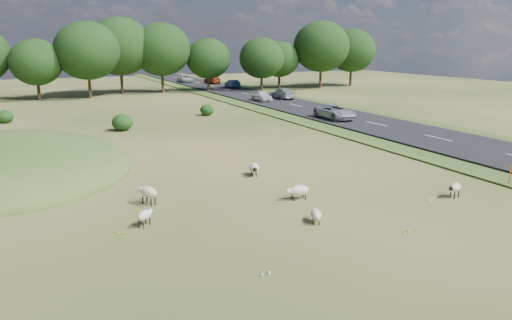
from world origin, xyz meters
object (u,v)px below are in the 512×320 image
at_px(car_0, 282,93).
at_px(sheep_0, 298,191).
at_px(sheep_2, 148,192).
at_px(sheep_1, 254,168).
at_px(car_2, 232,84).
at_px(sheep_4, 455,188).
at_px(sheep_3, 316,215).
at_px(car_1, 212,80).
at_px(car_5, 185,79).
at_px(car_7, 262,96).
at_px(marker_post, 510,175).
at_px(sheep_5, 145,215).
at_px(car_6, 335,112).

bearing_deg(car_0, sheep_0, 63.89).
bearing_deg(sheep_2, sheep_1, -96.63).
distance_m(sheep_0, car_2, 62.42).
distance_m(sheep_4, car_2, 63.41).
height_order(sheep_3, car_1, car_1).
relative_size(sheep_0, car_2, 0.32).
height_order(sheep_0, sheep_4, sheep_4).
distance_m(sheep_4, car_5, 78.52).
xyz_separation_m(sheep_1, car_5, (16.13, 69.86, 0.44)).
relative_size(car_0, car_7, 1.22).
height_order(marker_post, car_1, car_1).
bearing_deg(sheep_2, sheep_3, -161.26).
distance_m(sheep_5, car_6, 32.44).
height_order(sheep_2, sheep_3, sheep_2).
xyz_separation_m(marker_post, sheep_2, (-19.02, 4.97, 0.03)).
xyz_separation_m(sheep_1, sheep_2, (-6.98, -2.86, 0.17)).
bearing_deg(car_0, sheep_2, 54.75).
bearing_deg(sheep_4, car_0, -126.58).
bearing_deg(car_0, sheep_4, 74.17).
relative_size(sheep_0, sheep_1, 0.97).
bearing_deg(car_5, sheep_3, -102.19).
relative_size(sheep_3, car_7, 0.28).
distance_m(sheep_3, sheep_4, 8.42).
relative_size(sheep_0, car_6, 0.25).
relative_size(sheep_2, car_5, 0.27).
distance_m(sheep_3, car_7, 45.55).
relative_size(sheep_4, car_0, 0.23).
relative_size(sheep_1, sheep_2, 1.04).
height_order(car_1, car_7, car_1).
relative_size(car_2, car_6, 0.79).
height_order(sheep_2, sheep_5, sheep_2).
relative_size(car_0, car_2, 1.19).
distance_m(sheep_1, sheep_2, 7.55).
xyz_separation_m(sheep_4, car_2, (12.31, 62.20, 0.39)).
xyz_separation_m(car_1, car_6, (-3.80, -48.31, -0.00)).
bearing_deg(car_6, sheep_0, -126.89).
xyz_separation_m(sheep_0, sheep_5, (-7.89, -0.60, 0.03)).
distance_m(marker_post, car_7, 41.83).
xyz_separation_m(sheep_2, sheep_4, (14.60, -5.34, -0.10)).
height_order(marker_post, car_2, car_2).
bearing_deg(car_2, sheep_1, 69.74).
relative_size(sheep_4, car_6, 0.21).
xyz_separation_m(sheep_4, sheep_5, (-15.39, 2.41, -0.03)).
bearing_deg(sheep_5, car_1, 25.61).
relative_size(sheep_2, car_6, 0.25).
height_order(car_0, car_2, car_0).
bearing_deg(sheep_0, car_7, -110.07).
bearing_deg(sheep_4, sheep_5, -29.63).
distance_m(sheep_0, car_5, 76.74).
xyz_separation_m(marker_post, car_1, (7.89, 72.28, 0.37)).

